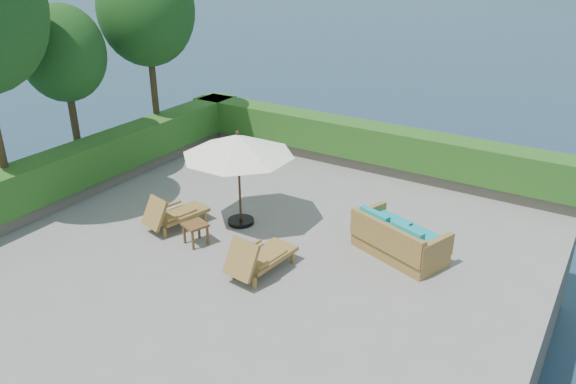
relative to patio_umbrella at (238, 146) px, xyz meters
The scene contains 14 objects.
ground 2.32m from the patio_umbrella, 35.65° to the right, with size 12.00×12.00×0.00m, color gray.
foundation 3.73m from the patio_umbrella, 35.65° to the right, with size 12.00×12.00×3.00m, color #595247.
ocean 5.13m from the patio_umbrella, 35.65° to the right, with size 600.00×600.00×0.00m, color #14293F.
planter_wall_far 5.31m from the patio_umbrella, 78.62° to the left, with size 12.00×0.60×0.36m, color #655D51.
planter_wall_left 5.00m from the patio_umbrella, behind, with size 0.60×12.00×0.36m, color #655D51.
hedge_far 5.12m from the patio_umbrella, 78.62° to the left, with size 12.40×0.90×1.00m, color #1B4213.
hedge_left 4.80m from the patio_umbrella, behind, with size 0.90×12.40×1.00m, color #1B4213.
tree_mid 5.64m from the patio_umbrella, behind, with size 2.20×2.20×4.83m.
tree_far 6.10m from the patio_umbrella, 153.56° to the left, with size 2.80×2.80×6.03m.
patio_umbrella is the anchor object (origin of this frame).
lounge_left 2.26m from the patio_umbrella, 139.90° to the right, with size 0.97×1.65×0.89m.
lounge_right 2.81m from the patio_umbrella, 44.57° to the right, with size 0.84×1.71×0.95m.
side_table 2.08m from the patio_umbrella, 100.65° to the right, with size 0.61×0.61×0.51m.
wicker_loveseat 4.14m from the patio_umbrella, ahead, with size 2.23×1.64×0.98m.
Camera 1 is at (6.36, -8.93, 6.30)m, focal length 35.00 mm.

